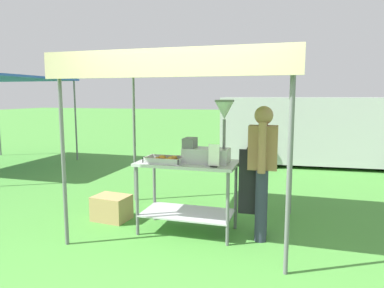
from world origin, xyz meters
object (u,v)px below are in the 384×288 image
donut_cart (188,181)px  donut_fryer (210,142)px  stall_canopy (190,65)px  donut_tray (166,160)px  menu_sign (214,157)px  vendor (262,165)px  supply_crate (112,208)px  van_silver (326,129)px

donut_cart → donut_fryer: (0.28, 0.01, 0.51)m
stall_canopy → donut_tray: stall_canopy is taller
stall_canopy → menu_sign: (0.39, -0.34, -1.07)m
stall_canopy → menu_sign: size_ratio=10.09×
vendor → menu_sign: bearing=-149.9°
donut_cart → menu_sign: (0.39, -0.24, 0.37)m
donut_cart → donut_fryer: donut_fryer is taller
stall_canopy → supply_crate: bearing=179.2°
stall_canopy → donut_cart: bearing=-90.0°
stall_canopy → donut_fryer: stall_canopy is taller
donut_tray → donut_fryer: (0.52, 0.13, 0.23)m
vendor → donut_cart: bearing=-176.1°
donut_cart → vendor: 0.95m
van_silver → supply_crate: bearing=-121.0°
stall_canopy → donut_tray: (-0.24, -0.22, -1.16)m
supply_crate → stall_canopy: bearing=-0.8°
donut_tray → menu_sign: bearing=-10.7°
vendor → supply_crate: 2.19m
menu_sign → vendor: (0.52, 0.30, -0.12)m
donut_cart → van_silver: (2.03, 5.41, 0.22)m
donut_tray → supply_crate: (-0.91, 0.23, -0.77)m
donut_cart → donut_tray: (-0.24, -0.12, 0.28)m
donut_cart → menu_sign: size_ratio=4.66×
menu_sign → vendor: size_ratio=0.16×
donut_fryer → vendor: size_ratio=0.48×
donut_tray → supply_crate: size_ratio=0.90×
donut_tray → vendor: bearing=9.0°
van_silver → stall_canopy: bearing=-110.9°
stall_canopy → supply_crate: (-1.15, 0.02, -1.93)m
menu_sign → supply_crate: 1.80m
stall_canopy → donut_cart: 1.44m
menu_sign → van_silver: size_ratio=0.05×
stall_canopy → van_silver: size_ratio=0.51×
stall_canopy → donut_cart: (0.00, -0.10, -1.44)m
donut_cart → van_silver: van_silver is taller
supply_crate → van_silver: van_silver is taller
supply_crate → van_silver: 6.22m
stall_canopy → vendor: stall_canopy is taller
menu_sign → supply_crate: size_ratio=0.52×
supply_crate → vendor: bearing=-1.4°
donut_fryer → vendor: donut_fryer is taller
donut_cart → supply_crate: (-1.15, 0.11, -0.48)m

